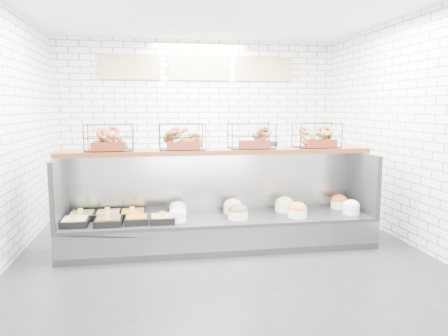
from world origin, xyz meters
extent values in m
plane|color=black|center=(0.00, 0.00, 0.00)|extent=(5.50, 5.50, 0.00)
cube|color=white|center=(0.00, 2.75, 1.50)|extent=(5.00, 0.02, 3.00)
cube|color=white|center=(-2.50, 0.00, 1.50)|extent=(0.02, 5.50, 3.00)
cube|color=white|center=(2.50, 0.00, 1.50)|extent=(0.02, 5.50, 3.00)
cube|color=white|center=(0.00, 0.00, 3.00)|extent=(5.00, 5.50, 0.02)
cube|color=beige|center=(-1.20, 2.72, 2.50)|extent=(1.05, 0.03, 0.42)
cube|color=beige|center=(0.00, 2.72, 2.50)|extent=(1.05, 0.03, 0.42)
cube|color=beige|center=(1.20, 2.72, 2.50)|extent=(1.05, 0.03, 0.42)
cube|color=black|center=(0.00, 0.30, 0.20)|extent=(4.00, 0.90, 0.40)
cube|color=#93969B|center=(0.00, -0.14, 0.22)|extent=(4.00, 0.03, 0.28)
cube|color=#93969B|center=(0.00, 0.71, 0.80)|extent=(4.00, 0.08, 0.80)
cube|color=black|center=(-1.97, 0.30, 0.80)|extent=(0.06, 0.90, 0.80)
cube|color=black|center=(1.97, 0.30, 0.80)|extent=(0.06, 0.90, 0.80)
cube|color=black|center=(-1.78, 0.14, 0.44)|extent=(0.32, 0.32, 0.08)
cube|color=#D6C083|center=(-1.78, 0.14, 0.48)|extent=(0.27, 0.27, 0.04)
cube|color=#E3D54F|center=(-1.78, 0.03, 0.53)|extent=(0.06, 0.01, 0.08)
cube|color=black|center=(-1.74, 0.44, 0.44)|extent=(0.32, 0.32, 0.08)
cube|color=olive|center=(-1.74, 0.44, 0.48)|extent=(0.27, 0.27, 0.04)
cube|color=#E3D54F|center=(-1.74, 0.32, 0.53)|extent=(0.06, 0.01, 0.08)
cube|color=black|center=(-1.39, 0.11, 0.44)|extent=(0.33, 0.33, 0.08)
cube|color=brown|center=(-1.39, 0.11, 0.48)|extent=(0.28, 0.28, 0.04)
cube|color=#E3D54F|center=(-1.39, -0.01, 0.53)|extent=(0.06, 0.01, 0.08)
cube|color=black|center=(-1.42, 0.43, 0.44)|extent=(0.33, 0.33, 0.08)
cube|color=tan|center=(-1.42, 0.43, 0.48)|extent=(0.28, 0.28, 0.04)
cube|color=#E3D54F|center=(-1.42, 0.32, 0.53)|extent=(0.06, 0.01, 0.08)
cube|color=black|center=(-1.05, 0.12, 0.44)|extent=(0.28, 0.28, 0.08)
cube|color=#C16A29|center=(-1.05, 0.12, 0.48)|extent=(0.24, 0.24, 0.04)
cube|color=#E3D54F|center=(-1.05, 0.02, 0.53)|extent=(0.06, 0.01, 0.08)
cube|color=black|center=(-1.11, 0.43, 0.44)|extent=(0.32, 0.32, 0.08)
cube|color=orange|center=(-1.11, 0.43, 0.48)|extent=(0.28, 0.28, 0.04)
cube|color=#E3D54F|center=(-1.11, 0.32, 0.53)|extent=(0.06, 0.01, 0.08)
cube|color=black|center=(-0.75, 0.11, 0.44)|extent=(0.30, 0.30, 0.08)
cube|color=tan|center=(-0.75, 0.11, 0.48)|extent=(0.26, 0.26, 0.04)
cube|color=#E3D54F|center=(-0.75, 0.00, 0.53)|extent=(0.06, 0.01, 0.08)
cylinder|color=white|center=(-0.55, 0.13, 0.46)|extent=(0.21, 0.21, 0.11)
ellipsoid|color=silver|center=(-0.55, 0.13, 0.52)|extent=(0.21, 0.21, 0.15)
cylinder|color=white|center=(-0.53, 0.44, 0.46)|extent=(0.23, 0.23, 0.11)
ellipsoid|color=silver|center=(-0.53, 0.44, 0.52)|extent=(0.22, 0.22, 0.15)
cylinder|color=white|center=(0.21, 0.13, 0.46)|extent=(0.25, 0.25, 0.11)
ellipsoid|color=brown|center=(0.21, 0.13, 0.52)|extent=(0.25, 0.25, 0.17)
cylinder|color=white|center=(0.20, 0.45, 0.46)|extent=(0.25, 0.25, 0.11)
ellipsoid|color=white|center=(0.20, 0.45, 0.52)|extent=(0.25, 0.25, 0.17)
cylinder|color=white|center=(0.98, 0.10, 0.46)|extent=(0.25, 0.25, 0.11)
ellipsoid|color=orange|center=(0.98, 0.10, 0.52)|extent=(0.24, 0.24, 0.17)
cylinder|color=white|center=(0.91, 0.44, 0.46)|extent=(0.26, 0.26, 0.11)
ellipsoid|color=#D5D36D|center=(0.91, 0.44, 0.52)|extent=(0.25, 0.25, 0.18)
cylinder|color=white|center=(1.74, 0.15, 0.46)|extent=(0.23, 0.23, 0.11)
ellipsoid|color=silver|center=(1.74, 0.15, 0.52)|extent=(0.22, 0.22, 0.16)
cylinder|color=white|center=(1.73, 0.49, 0.46)|extent=(0.23, 0.23, 0.11)
ellipsoid|color=#CC542B|center=(1.73, 0.49, 0.52)|extent=(0.23, 0.23, 0.16)
cube|color=#4C2210|center=(0.00, 0.52, 1.23)|extent=(4.10, 0.50, 0.06)
cube|color=black|center=(-1.38, 0.52, 1.43)|extent=(0.60, 0.38, 0.34)
cube|color=#5D1E11|center=(-1.38, 0.32, 1.33)|extent=(0.42, 0.02, 0.11)
cube|color=black|center=(-0.46, 0.52, 1.43)|extent=(0.60, 0.38, 0.34)
cube|color=#5D1E11|center=(-0.46, 0.32, 1.33)|extent=(0.42, 0.02, 0.11)
cube|color=black|center=(0.46, 0.52, 1.43)|extent=(0.60, 0.38, 0.34)
cube|color=#5D1E11|center=(0.46, 0.32, 1.33)|extent=(0.42, 0.02, 0.11)
cube|color=black|center=(1.38, 0.52, 1.43)|extent=(0.60, 0.38, 0.34)
cube|color=#5D1E11|center=(1.38, 0.32, 1.33)|extent=(0.42, 0.02, 0.11)
cube|color=#93969B|center=(0.00, 2.43, 0.45)|extent=(4.00, 0.60, 0.90)
cube|color=black|center=(-1.46, 2.49, 1.02)|extent=(0.40, 0.30, 0.24)
cube|color=silver|center=(-0.75, 2.41, 0.99)|extent=(0.35, 0.28, 0.18)
cylinder|color=#DD3745|center=(0.65, 2.36, 1.01)|extent=(0.09, 0.09, 0.22)
cube|color=black|center=(1.20, 2.43, 1.05)|extent=(0.30, 0.30, 0.30)
camera|label=1|loc=(-0.85, -5.17, 1.80)|focal=35.00mm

